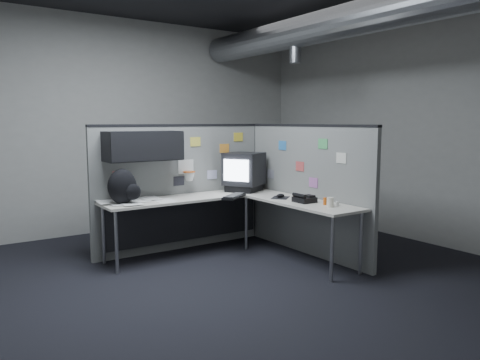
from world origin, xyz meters
TOP-DOWN VIEW (x-y plane):
  - room at (0.56, 0.00)m, footprint 5.62×5.62m
  - partition_back at (-0.25, 1.23)m, footprint 2.44×0.42m
  - partition_right at (1.10, 0.22)m, footprint 0.07×2.23m
  - desk at (0.15, 0.70)m, footprint 2.31×2.11m
  - monitor at (0.70, 1.00)m, footprint 0.62×0.62m
  - keyboard at (0.27, 0.61)m, footprint 0.44×0.36m
  - mouse at (0.73, 0.27)m, footprint 0.30×0.30m
  - phone at (0.76, -0.12)m, footprint 0.21×0.23m
  - bottles at (0.85, -0.44)m, footprint 0.14×0.16m
  - cup at (0.79, -0.51)m, footprint 0.10×0.10m
  - papers at (-0.85, 1.00)m, footprint 0.86×0.56m
  - backpack at (-1.02, 0.94)m, footprint 0.39×0.35m

SIDE VIEW (x-z plane):
  - desk at x=0.15m, z-range 0.25..0.98m
  - papers at x=-0.85m, z-range 0.73..0.75m
  - mouse at x=0.73m, z-range 0.72..0.77m
  - keyboard at x=0.27m, z-range 0.73..0.77m
  - bottles at x=0.85m, z-range 0.72..0.81m
  - phone at x=0.76m, z-range 0.72..0.82m
  - cup at x=0.79m, z-range 0.73..0.84m
  - partition_right at x=1.10m, z-range 0.00..1.63m
  - backpack at x=-1.02m, z-range 0.72..1.13m
  - partition_back at x=-0.25m, z-range 0.18..1.81m
  - monitor at x=0.70m, z-range 0.74..1.26m
  - room at x=0.56m, z-range 0.49..3.71m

